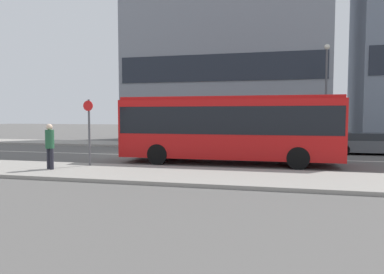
{
  "coord_description": "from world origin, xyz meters",
  "views": [
    {
      "loc": [
        8.21,
        -18.48,
        2.31
      ],
      "look_at": [
        4.39,
        -1.96,
        1.22
      ],
      "focal_mm": 32.0,
      "sensor_mm": 36.0,
      "label": 1
    }
  ],
  "objects": [
    {
      "name": "ground_plane",
      "position": [
        0.0,
        0.0,
        0.0
      ],
      "size": [
        120.0,
        120.0,
        0.0
      ],
      "primitive_type": "plane",
      "color": "#595654"
    },
    {
      "name": "sidewalk_near",
      "position": [
        0.0,
        -6.25,
        0.07
      ],
      "size": [
        44.0,
        3.5,
        0.13
      ],
      "color": "gray",
      "rests_on": "ground_plane"
    },
    {
      "name": "parked_car_0",
      "position": [
        13.71,
        3.5,
        0.61
      ],
      "size": [
        4.47,
        1.81,
        1.26
      ],
      "color": "#4C5156",
      "rests_on": "ground_plane"
    },
    {
      "name": "street_lamp",
      "position": [
        11.71,
        5.56,
        4.29
      ],
      "size": [
        0.36,
        0.36,
        6.8
      ],
      "color": "#4C4C51",
      "rests_on": "sidewalk_far"
    },
    {
      "name": "city_bus",
      "position": [
        6.2,
        -2.26,
        1.82
      ],
      "size": [
        10.17,
        2.54,
        3.16
      ],
      "rotation": [
        0.0,
        0.0,
        -0.04
      ],
      "color": "red",
      "rests_on": "ground_plane"
    },
    {
      "name": "lane_centerline",
      "position": [
        0.0,
        0.0,
        0.0
      ],
      "size": [
        41.8,
        0.16,
        0.01
      ],
      "color": "silver",
      "rests_on": "ground_plane"
    },
    {
      "name": "sidewalk_far",
      "position": [
        0.0,
        6.25,
        0.07
      ],
      "size": [
        44.0,
        3.5,
        0.13
      ],
      "color": "gray",
      "rests_on": "ground_plane"
    },
    {
      "name": "apartment_block_left_tower",
      "position": [
        3.96,
        11.9,
        11.23
      ],
      "size": [
        17.65,
        4.88,
        22.47
      ],
      "color": "gray",
      "rests_on": "ground_plane"
    },
    {
      "name": "pedestrian_near_stop",
      "position": [
        -0.41,
        -6.49,
        1.18
      ],
      "size": [
        0.34,
        0.34,
        1.83
      ],
      "rotation": [
        0.0,
        0.0,
        -0.36
      ],
      "color": "#23232D",
      "rests_on": "sidewalk_near"
    },
    {
      "name": "bus_stop_sign",
      "position": [
        0.6,
        -5.2,
        1.78
      ],
      "size": [
        0.44,
        0.12,
        2.84
      ],
      "color": "#4C4C51",
      "rests_on": "sidewalk_near"
    }
  ]
}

